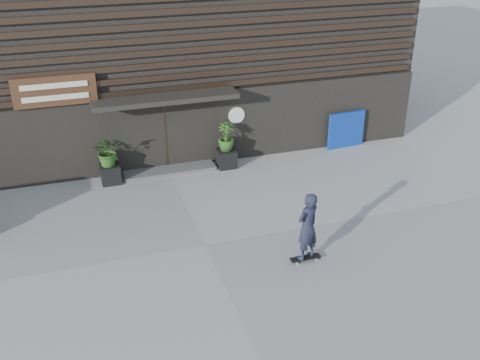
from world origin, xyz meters
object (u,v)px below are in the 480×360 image
object	(u,v)px
skateboarder	(307,227)
planter_pot_left	(111,174)
planter_pot_right	(226,158)
blue_tarp	(346,130)

from	to	relation	value
skateboarder	planter_pot_left	bearing A→B (deg)	125.05
planter_pot_right	skateboarder	distance (m)	5.89
planter_pot_left	planter_pot_right	world-z (taller)	same
planter_pot_left	skateboarder	world-z (taller)	skateboarder
planter_pot_right	planter_pot_left	bearing A→B (deg)	180.00
planter_pot_right	skateboarder	bearing A→B (deg)	-87.06
blue_tarp	skateboarder	bearing A→B (deg)	-129.46
blue_tarp	skateboarder	size ratio (longest dim) A/B	0.75
blue_tarp	planter_pot_right	bearing A→B (deg)	178.95
planter_pot_left	planter_pot_right	bearing A→B (deg)	0.00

